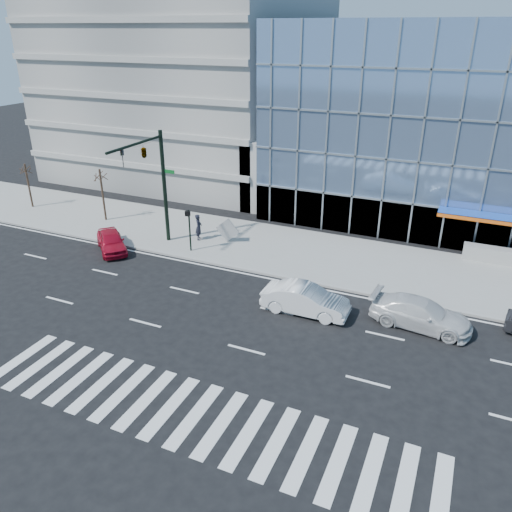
% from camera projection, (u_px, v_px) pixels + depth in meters
% --- Properties ---
extents(ground, '(160.00, 160.00, 0.00)m').
position_uv_depth(ground, '(277.00, 311.00, 27.87)').
color(ground, black).
rests_on(ground, ground).
extents(sidewalk, '(120.00, 8.00, 0.15)m').
position_uv_depth(sidewalk, '(320.00, 255.00, 34.48)').
color(sidewalk, gray).
rests_on(sidewalk, ground).
extents(parking_garage, '(24.00, 24.00, 20.00)m').
position_uv_depth(parking_garage, '(194.00, 73.00, 52.64)').
color(parking_garage, gray).
rests_on(parking_garage, ground).
extents(ramp_block, '(6.00, 8.00, 6.00)m').
position_uv_depth(ramp_block, '(290.00, 170.00, 43.76)').
color(ramp_block, gray).
rests_on(ramp_block, ground).
extents(traffic_signal, '(1.14, 5.74, 8.00)m').
position_uv_depth(traffic_signal, '(150.00, 164.00, 33.14)').
color(traffic_signal, black).
rests_on(traffic_signal, sidewalk).
extents(ped_signal_post, '(0.30, 0.33, 3.00)m').
position_uv_depth(ped_signal_post, '(189.00, 224.00, 34.21)').
color(ped_signal_post, black).
rests_on(ped_signal_post, sidewalk).
extents(street_tree_near, '(1.10, 1.10, 4.23)m').
position_uv_depth(street_tree_near, '(100.00, 176.00, 39.15)').
color(street_tree_near, '#332319').
rests_on(street_tree_near, sidewalk).
extents(street_tree_far, '(1.10, 1.10, 3.87)m').
position_uv_depth(street_tree_far, '(26.00, 170.00, 42.24)').
color(street_tree_far, '#332319').
rests_on(street_tree_far, sidewalk).
extents(white_suv, '(5.42, 2.61, 1.52)m').
position_uv_depth(white_suv, '(421.00, 314.00, 26.18)').
color(white_suv, silver).
rests_on(white_suv, ground).
extents(white_sedan, '(4.85, 1.74, 1.59)m').
position_uv_depth(white_sedan, '(305.00, 300.00, 27.44)').
color(white_sedan, white).
rests_on(white_sedan, ground).
extents(red_sedan, '(4.24, 4.10, 1.43)m').
position_uv_depth(red_sedan, '(111.00, 241.00, 35.13)').
color(red_sedan, '#AD0D24').
rests_on(red_sedan, ground).
extents(pedestrian, '(0.68, 0.83, 1.94)m').
position_uv_depth(pedestrian, '(199.00, 227.00, 36.51)').
color(pedestrian, black).
rests_on(pedestrian, sidewalk).
extents(tilted_panel, '(1.83, 0.22, 1.83)m').
position_uv_depth(tilted_panel, '(228.00, 230.00, 36.12)').
color(tilted_panel, '#959595').
rests_on(tilted_panel, sidewalk).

